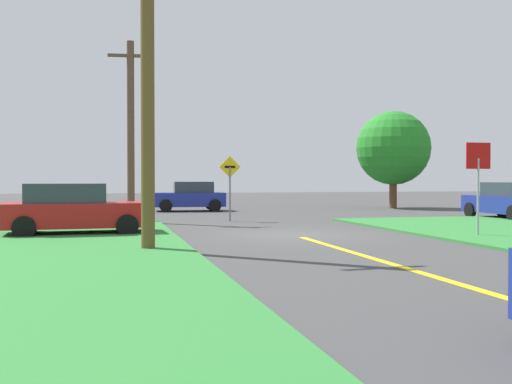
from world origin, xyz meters
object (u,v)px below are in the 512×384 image
Objects in this scene: utility_pole_near at (148,83)px; utility_pole_mid at (131,129)px; parked_car_near_building at (74,210)px; car_on_crossroad at (509,201)px; stop_sign at (478,170)px; oak_tree_left at (393,148)px; direction_sign at (230,181)px; car_approaching_junction at (190,196)px.

utility_pole_near is 10.21m from utility_pole_mid.
car_on_crossroad is at bearing 8.45° from parked_car_near_building.
utility_pole_mid is at bearing 90.10° from utility_pole_near.
utility_pole_near is at bearing -89.90° from utility_pole_mid.
oak_tree_left is at bearing -106.11° from stop_sign.
direction_sign is (5.99, 5.07, 0.89)m from parked_car_near_building.
direction_sign is at bearing 96.73° from car_approaching_junction.
oak_tree_left reaches higher than stop_sign.
car_on_crossroad is 0.75× the size of oak_tree_left.
utility_pole_mid is (-16.22, 1.98, 2.99)m from car_on_crossroad.
stop_sign is at bearing 113.77° from car_approaching_junction.
direction_sign is at bearing -143.06° from oak_tree_left.
oak_tree_left is at bearing 28.35° from utility_pole_mid.
utility_pole_mid reaches higher than oak_tree_left.
parked_car_near_building is (-5.47, -13.60, 0.00)m from car_approaching_junction.
car_approaching_junction is 14.66m from parked_car_near_building.
utility_pole_mid reaches higher than stop_sign.
car_on_crossroad is at bearing -6.96° from utility_pole_mid.
oak_tree_left is (11.95, 8.98, 1.95)m from direction_sign.
car_approaching_junction is 0.90× the size of parked_car_near_building.
car_approaching_junction is 0.50× the size of utility_pole_near.
stop_sign reaches higher than car_on_crossroad.
stop_sign is 1.05× the size of direction_sign.
stop_sign is 0.64× the size of car_on_crossroad.
stop_sign is 10.21m from utility_pole_near.
utility_pole_mid is at bearing 69.97° from car_approaching_junction.
stop_sign is at bearing -42.14° from utility_pole_mid.
utility_pole_near reaches higher than stop_sign.
oak_tree_left is at bearing -174.67° from car_approaching_junction.
stop_sign is 0.48× the size of oak_tree_left.
utility_pole_near reaches higher than direction_sign.
car_on_crossroad is 12.32m from direction_sign.
oak_tree_left reaches higher than car_approaching_junction.
oak_tree_left reaches higher than parked_car_near_building.
utility_pole_near reaches higher than parked_car_near_building.
direction_sign is (0.52, -8.53, 0.89)m from car_approaching_junction.
stop_sign is 0.36× the size of utility_pole_near.
direction_sign is at bearing 37.96° from parked_car_near_building.
direction_sign is at bearing -52.83° from stop_sign.
utility_pole_mid is (1.96, 5.43, 2.99)m from parked_car_near_building.
car_approaching_junction is 9.39m from utility_pole_mid.
stop_sign is 18.70m from oak_tree_left.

